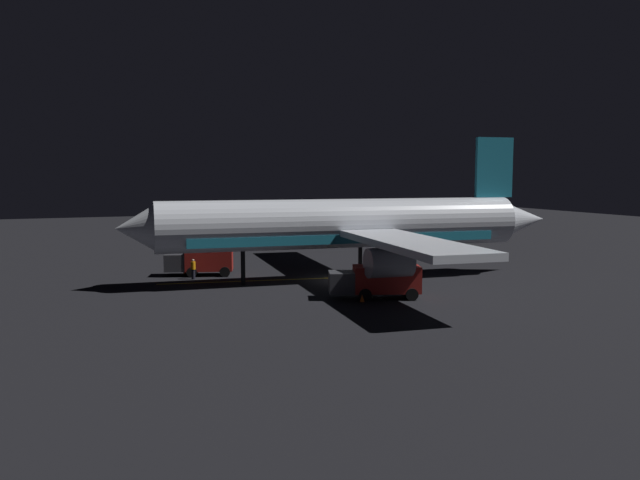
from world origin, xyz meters
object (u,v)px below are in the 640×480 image
(ground_crew_worker, at_px, (193,269))
(traffic_cone_near_right, at_px, (362,299))
(catering_truck, at_px, (378,281))
(traffic_cone_near_left, at_px, (185,272))
(baggage_truck, at_px, (202,262))
(airliner, at_px, (349,226))

(ground_crew_worker, xyz_separation_m, traffic_cone_near_right, (-14.04, -9.31, -0.64))
(catering_truck, bearing_deg, traffic_cone_near_left, 34.90)
(baggage_truck, bearing_deg, catering_truck, -146.53)
(baggage_truck, relative_size, catering_truck, 0.91)
(baggage_truck, distance_m, catering_truck, 17.89)
(baggage_truck, xyz_separation_m, ground_crew_worker, (-1.73, 1.10, -0.31))
(traffic_cone_near_left, bearing_deg, ground_crew_worker, -175.09)
(airliner, xyz_separation_m, baggage_truck, (6.87, 11.15, -3.42))
(ground_crew_worker, bearing_deg, catering_truck, -140.26)
(baggage_truck, height_order, traffic_cone_near_right, baggage_truck)
(airliner, xyz_separation_m, catering_truck, (-8.05, 1.28, -3.38))
(traffic_cone_near_left, bearing_deg, airliner, -122.72)
(airliner, height_order, baggage_truck, airliner)
(baggage_truck, height_order, ground_crew_worker, baggage_truck)
(catering_truck, bearing_deg, ground_crew_worker, 39.74)
(airliner, height_order, traffic_cone_near_left, airliner)
(baggage_truck, relative_size, traffic_cone_near_left, 11.30)
(baggage_truck, xyz_separation_m, traffic_cone_near_left, (1.16, 1.35, -0.95))
(catering_truck, bearing_deg, baggage_truck, 33.47)
(traffic_cone_near_right, bearing_deg, traffic_cone_near_left, 29.44)
(airliner, distance_m, ground_crew_worker, 13.80)
(traffic_cone_near_right, bearing_deg, catering_truck, -62.76)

